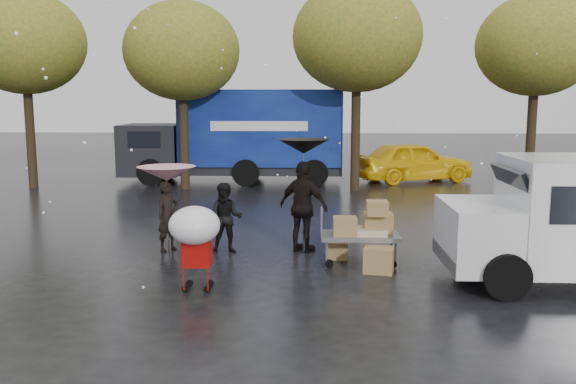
{
  "coord_description": "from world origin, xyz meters",
  "views": [
    {
      "loc": [
        1.03,
        -11.25,
        3.2
      ],
      "look_at": [
        0.53,
        1.0,
        1.3
      ],
      "focal_mm": 38.0,
      "sensor_mm": 36.0,
      "label": 1
    }
  ],
  "objects_px": {
    "vendor_cart": "(364,227)",
    "person_pink": "(168,216)",
    "person_black": "(303,207)",
    "shopping_cart": "(195,230)",
    "blue_truck": "(240,136)",
    "yellow_taxi": "(413,161)"
  },
  "relations": [
    {
      "from": "shopping_cart",
      "to": "blue_truck",
      "type": "bearing_deg",
      "value": 93.65
    },
    {
      "from": "person_pink",
      "to": "person_black",
      "type": "xyz_separation_m",
      "value": [
        2.86,
        0.02,
        0.22
      ]
    },
    {
      "from": "vendor_cart",
      "to": "person_black",
      "type": "bearing_deg",
      "value": 142.8
    },
    {
      "from": "person_black",
      "to": "shopping_cart",
      "type": "height_order",
      "value": "person_black"
    },
    {
      "from": "blue_truck",
      "to": "yellow_taxi",
      "type": "bearing_deg",
      "value": 3.53
    },
    {
      "from": "blue_truck",
      "to": "person_black",
      "type": "bearing_deg",
      "value": -76.31
    },
    {
      "from": "person_pink",
      "to": "blue_truck",
      "type": "relative_size",
      "value": 0.18
    },
    {
      "from": "person_black",
      "to": "person_pink",
      "type": "bearing_deg",
      "value": 29.75
    },
    {
      "from": "person_pink",
      "to": "person_black",
      "type": "distance_m",
      "value": 2.86
    },
    {
      "from": "person_pink",
      "to": "blue_truck",
      "type": "height_order",
      "value": "blue_truck"
    },
    {
      "from": "vendor_cart",
      "to": "person_pink",
      "type": "bearing_deg",
      "value": 167.57
    },
    {
      "from": "vendor_cart",
      "to": "yellow_taxi",
      "type": "distance_m",
      "value": 12.27
    },
    {
      "from": "person_pink",
      "to": "shopping_cart",
      "type": "bearing_deg",
      "value": -120.83
    },
    {
      "from": "person_pink",
      "to": "vendor_cart",
      "type": "xyz_separation_m",
      "value": [
        4.05,
        -0.89,
        -0.01
      ]
    },
    {
      "from": "person_pink",
      "to": "shopping_cart",
      "type": "height_order",
      "value": "person_pink"
    },
    {
      "from": "shopping_cart",
      "to": "blue_truck",
      "type": "xyz_separation_m",
      "value": [
        -0.86,
        13.44,
        0.69
      ]
    },
    {
      "from": "person_black",
      "to": "blue_truck",
      "type": "distance_m",
      "value": 10.96
    },
    {
      "from": "shopping_cart",
      "to": "person_pink",
      "type": "bearing_deg",
      "value": 111.88
    },
    {
      "from": "person_black",
      "to": "blue_truck",
      "type": "bearing_deg",
      "value": -46.88
    },
    {
      "from": "person_pink",
      "to": "yellow_taxi",
      "type": "distance_m",
      "value": 13.02
    },
    {
      "from": "yellow_taxi",
      "to": "blue_truck",
      "type": "bearing_deg",
      "value": 74.16
    },
    {
      "from": "vendor_cart",
      "to": "blue_truck",
      "type": "distance_m",
      "value": 12.17
    }
  ]
}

